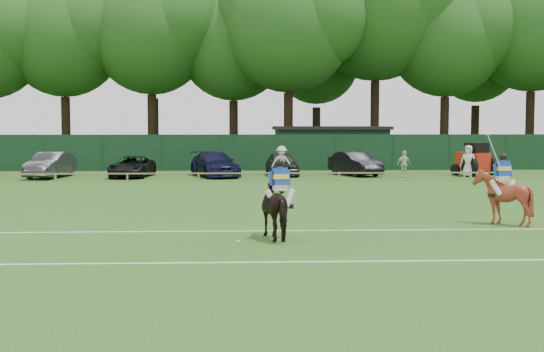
{
  "coord_description": "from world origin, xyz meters",
  "views": [
    {
      "loc": [
        -0.65,
        -23.09,
        3.34
      ],
      "look_at": [
        0.5,
        3.0,
        1.4
      ],
      "focal_mm": 48.0,
      "sensor_mm": 36.0,
      "label": 1
    }
  ],
  "objects": [
    {
      "name": "sedan_grey",
      "position": [
        -12.07,
        21.11,
        0.77
      ],
      "size": [
        2.22,
        4.86,
        1.55
      ],
      "primitive_type": "imported",
      "rotation": [
        0.0,
        0.0,
        -0.13
      ],
      "color": "#323235",
      "rests_on": "ground"
    },
    {
      "name": "spectator_right",
      "position": [
        13.25,
        20.5,
        0.97
      ],
      "size": [
        1.13,
        1.03,
        1.95
      ],
      "primitive_type": "imported",
      "rotation": [
        0.0,
        0.0,
        -0.56
      ],
      "color": "silver",
      "rests_on": "ground"
    },
    {
      "name": "polo_ball",
      "position": [
        -0.72,
        -3.22,
        0.04
      ],
      "size": [
        0.09,
        0.09,
        0.09
      ],
      "primitive_type": "sphere",
      "color": "silver",
      "rests_on": "ground"
    },
    {
      "name": "ground",
      "position": [
        0.0,
        0.0,
        0.0
      ],
      "size": [
        160.0,
        160.0,
        0.0
      ],
      "primitive_type": "plane",
      "color": "#1E4C14",
      "rests_on": "ground"
    },
    {
      "name": "rider_chestnut",
      "position": [
        7.91,
        0.15,
        1.69
      ],
      "size": [
        0.94,
        0.55,
        2.05
      ],
      "rotation": [
        0.0,
        0.0,
        3.24
      ],
      "color": "silver",
      "rests_on": "ground"
    },
    {
      "name": "spectator_mid",
      "position": [
        9.24,
        20.29,
        0.81
      ],
      "size": [
        1.03,
        0.72,
        1.62
      ],
      "primitive_type": "imported",
      "rotation": [
        0.0,
        0.0,
        0.38
      ],
      "color": "silver",
      "rests_on": "ground"
    },
    {
      "name": "tractor",
      "position": [
        13.9,
        21.38,
        0.98
      ],
      "size": [
        2.42,
        2.88,
        2.06
      ],
      "rotation": [
        0.0,
        0.0,
        0.38
      ],
      "color": "#B72310",
      "rests_on": "ground"
    },
    {
      "name": "pitch_rail",
      "position": [
        0.0,
        18.0,
        0.45
      ],
      "size": [
        62.1,
        0.1,
        0.5
      ],
      "color": "#997F5B",
      "rests_on": "ground"
    },
    {
      "name": "perimeter_fence",
      "position": [
        0.0,
        27.0,
        1.25
      ],
      "size": [
        92.08,
        0.08,
        2.5
      ],
      "color": "#14351E",
      "rests_on": "ground"
    },
    {
      "name": "rider_dark",
      "position": [
        0.49,
        -2.48,
        1.64
      ],
      "size": [
        0.92,
        0.5,
        1.41
      ],
      "rotation": [
        0.0,
        0.0,
        3.42
      ],
      "color": "silver",
      "rests_on": "ground"
    },
    {
      "name": "horse_chestnut",
      "position": [
        7.91,
        0.16,
        0.9
      ],
      "size": [
        1.6,
        1.76,
        1.79
      ],
      "primitive_type": "imported",
      "rotation": [
        0.0,
        0.0,
        3.24
      ],
      "color": "maroon",
      "rests_on": "ground"
    },
    {
      "name": "sedan_navy",
      "position": [
        -2.21,
        21.57,
        0.76
      ],
      "size": [
        3.63,
        5.63,
        1.52
      ],
      "primitive_type": "imported",
      "rotation": [
        0.0,
        0.0,
        0.31
      ],
      "color": "black",
      "rests_on": "ground"
    },
    {
      "name": "horse_dark",
      "position": [
        0.49,
        -2.47,
        0.87
      ],
      "size": [
        1.47,
        2.25,
        1.74
      ],
      "primitive_type": "imported",
      "rotation": [
        0.0,
        0.0,
        3.42
      ],
      "color": "black",
      "rests_on": "ground"
    },
    {
      "name": "estate_black",
      "position": [
        6.58,
        22.19,
        0.74
      ],
      "size": [
        3.08,
        4.75,
        1.48
      ],
      "primitive_type": "imported",
      "rotation": [
        0.0,
        0.0,
        0.37
      ],
      "color": "black",
      "rests_on": "ground"
    },
    {
      "name": "suv_black",
      "position": [
        -7.21,
        21.3,
        0.64
      ],
      "size": [
        2.59,
        4.79,
        1.28
      ],
      "primitive_type": "imported",
      "rotation": [
        0.0,
        0.0,
        -0.1
      ],
      "color": "black",
      "rests_on": "ground"
    },
    {
      "name": "spectator_left",
      "position": [
        1.85,
        20.49,
        0.95
      ],
      "size": [
        1.31,
        0.85,
        1.91
      ],
      "primitive_type": "imported",
      "rotation": [
        0.0,
        0.0,
        0.12
      ],
      "color": "beige",
      "rests_on": "ground"
    },
    {
      "name": "pitch_lines",
      "position": [
        0.0,
        -3.5,
        0.01
      ],
      "size": [
        60.0,
        5.1,
        0.01
      ],
      "color": "silver",
      "rests_on": "ground"
    },
    {
      "name": "hatch_grey",
      "position": [
        1.97,
        22.2,
        0.74
      ],
      "size": [
        2.11,
        4.49,
        1.49
      ],
      "primitive_type": "imported",
      "rotation": [
        0.0,
        0.0,
        0.08
      ],
      "color": "#2A2A2C",
      "rests_on": "ground"
    },
    {
      "name": "tree_row",
      "position": [
        2.0,
        35.0,
        0.0
      ],
      "size": [
        96.0,
        12.0,
        21.0
      ],
      "primitive_type": null,
      "color": "#26561C",
      "rests_on": "ground"
    },
    {
      "name": "utility_shed",
      "position": [
        6.0,
        30.0,
        1.54
      ],
      "size": [
        8.4,
        4.4,
        3.04
      ],
      "color": "#14331E",
      "rests_on": "ground"
    }
  ]
}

